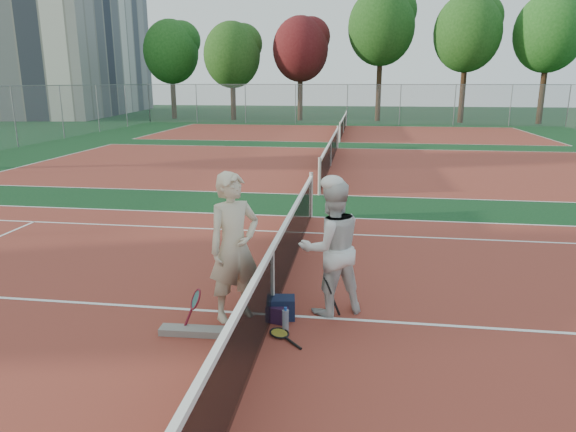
% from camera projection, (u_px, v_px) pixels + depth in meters
% --- Properties ---
extents(ground, '(130.00, 130.00, 0.00)m').
position_uv_depth(ground, '(273.00, 315.00, 7.24)').
color(ground, '#0E3417').
rests_on(ground, ground).
extents(court_main, '(23.77, 10.97, 0.01)m').
position_uv_depth(court_main, '(273.00, 315.00, 7.24)').
color(court_main, maroon).
rests_on(court_main, ground).
extents(court_far_a, '(23.77, 10.97, 0.01)m').
position_uv_depth(court_far_a, '(331.00, 165.00, 20.17)').
color(court_far_a, maroon).
rests_on(court_far_a, ground).
extents(court_far_b, '(23.77, 10.97, 0.01)m').
position_uv_depth(court_far_b, '(343.00, 133.00, 33.10)').
color(court_far_b, maroon).
rests_on(court_far_b, ground).
extents(net_main, '(0.10, 10.98, 1.02)m').
position_uv_depth(net_main, '(273.00, 281.00, 7.11)').
color(net_main, black).
rests_on(net_main, ground).
extents(net_far_a, '(0.10, 10.98, 1.02)m').
position_uv_depth(net_far_a, '(331.00, 153.00, 20.04)').
color(net_far_a, black).
rests_on(net_far_a, ground).
extents(net_far_b, '(0.10, 10.98, 1.02)m').
position_uv_depth(net_far_b, '(343.00, 125.00, 32.97)').
color(net_far_b, black).
rests_on(net_far_b, ground).
extents(fence_back, '(32.00, 0.06, 3.00)m').
position_uv_depth(fence_back, '(347.00, 104.00, 39.42)').
color(fence_back, slate).
rests_on(fence_back, ground).
extents(apartment_block, '(12.96, 23.18, 15.00)m').
position_uv_depth(apartment_block, '(71.00, 37.00, 51.28)').
color(apartment_block, beige).
rests_on(apartment_block, ground).
extents(player_a, '(0.89, 0.87, 2.06)m').
position_uv_depth(player_a, '(234.00, 247.00, 6.92)').
color(player_a, beige).
rests_on(player_a, ground).
extents(player_b, '(1.16, 1.06, 1.91)m').
position_uv_depth(player_b, '(331.00, 248.00, 7.12)').
color(player_b, silver).
rests_on(player_b, ground).
extents(racket_red, '(0.37, 0.37, 0.56)m').
position_uv_depth(racket_red, '(196.00, 310.00, 6.75)').
color(racket_red, maroon).
rests_on(racket_red, ground).
extents(racket_black_held, '(0.32, 0.33, 0.57)m').
position_uv_depth(racket_black_held, '(328.00, 297.00, 7.14)').
color(racket_black_held, black).
rests_on(racket_black_held, ground).
extents(racket_spare, '(0.61, 0.62, 0.05)m').
position_uv_depth(racket_spare, '(279.00, 334.00, 6.65)').
color(racket_spare, black).
rests_on(racket_spare, ground).
extents(sports_bag_navy, '(0.42, 0.32, 0.31)m').
position_uv_depth(sports_bag_navy, '(281.00, 308.00, 7.11)').
color(sports_bag_navy, '#111933').
rests_on(sports_bag_navy, ground).
extents(sports_bag_purple, '(0.33, 0.26, 0.23)m').
position_uv_depth(sports_bag_purple, '(278.00, 314.00, 7.01)').
color(sports_bag_purple, '#26112D').
rests_on(sports_bag_purple, ground).
extents(net_cover_canvas, '(0.89, 0.24, 0.09)m').
position_uv_depth(net_cover_canvas, '(194.00, 331.00, 6.67)').
color(net_cover_canvas, slate).
rests_on(net_cover_canvas, ground).
extents(water_bottle, '(0.09, 0.09, 0.30)m').
position_uv_depth(water_bottle, '(286.00, 321.00, 6.74)').
color(water_bottle, '#ACC6D9').
rests_on(water_bottle, ground).
extents(tree_back_0, '(4.74, 4.74, 8.44)m').
position_uv_depth(tree_back_0, '(171.00, 52.00, 44.56)').
color(tree_back_0, '#382314').
rests_on(tree_back_0, ground).
extents(tree_back_1, '(4.72, 4.72, 8.08)m').
position_uv_depth(tree_back_1, '(232.00, 55.00, 42.82)').
color(tree_back_1, '#382314').
rests_on(tree_back_1, ground).
extents(tree_back_maroon, '(4.60, 4.60, 8.46)m').
position_uv_depth(tree_back_maroon, '(300.00, 49.00, 42.38)').
color(tree_back_maroon, '#382314').
rests_on(tree_back_maroon, ground).
extents(tree_back_3, '(5.34, 5.34, 10.55)m').
position_uv_depth(tree_back_3, '(381.00, 27.00, 41.26)').
color(tree_back_3, '#382314').
rests_on(tree_back_3, ground).
extents(tree_back_4, '(5.16, 5.16, 9.81)m').
position_uv_depth(tree_back_4, '(467.00, 33.00, 39.68)').
color(tree_back_4, '#382314').
rests_on(tree_back_4, ground).
extents(tree_back_5, '(5.16, 5.16, 9.76)m').
position_uv_depth(tree_back_5, '(549.00, 33.00, 38.59)').
color(tree_back_5, '#382314').
rests_on(tree_back_5, ground).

